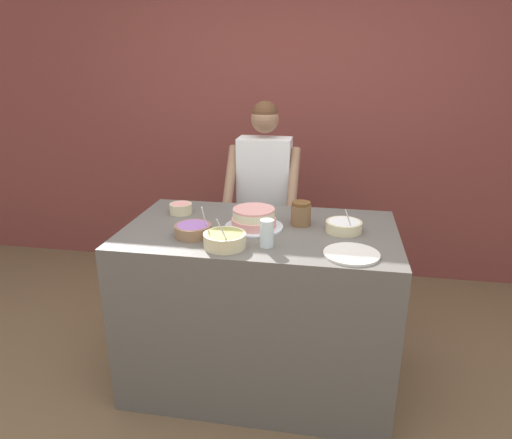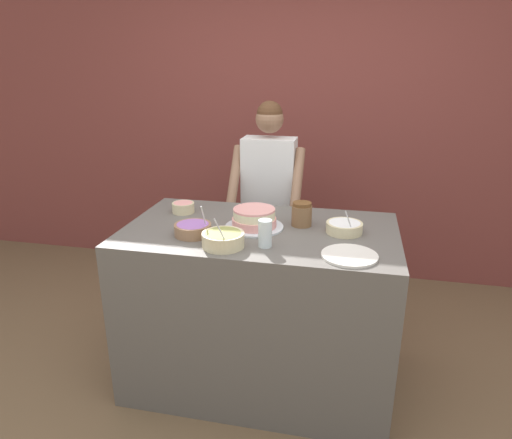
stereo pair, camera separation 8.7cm
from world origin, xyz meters
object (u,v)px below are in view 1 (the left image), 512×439
object	(u,v)px
frosting_bowl_olive	(225,239)
frosting_bowl_purple	(193,230)
cake	(254,219)
frosting_bowl_pink	(181,208)
frosting_bowl_white	(344,226)
ceramic_plate	(351,254)
person_baker	(264,191)
stoneware_jar	(301,214)
drinking_glass	(267,233)

from	to	relation	value
frosting_bowl_olive	frosting_bowl_purple	bearing A→B (deg)	149.79
cake	frosting_bowl_purple	size ratio (longest dim) A/B	1.66
frosting_bowl_pink	frosting_bowl_olive	xyz separation A→B (m)	(0.37, -0.45, 0.01)
frosting_bowl_white	ceramic_plate	xyz separation A→B (m)	(0.04, -0.31, -0.03)
person_baker	frosting_bowl_purple	world-z (taller)	person_baker
frosting_bowl_purple	stoneware_jar	distance (m)	0.59
frosting_bowl_pink	drinking_glass	bearing A→B (deg)	-35.19
person_baker	drinking_glass	distance (m)	1.01
cake	frosting_bowl_purple	bearing A→B (deg)	-148.68
person_baker	ceramic_plate	distance (m)	1.18
frosting_bowl_olive	stoneware_jar	world-z (taller)	frosting_bowl_olive
stoneware_jar	frosting_bowl_purple	bearing A→B (deg)	-153.56
cake	frosting_bowl_white	bearing A→B (deg)	3.23
frosting_bowl_olive	cake	bearing A→B (deg)	72.46
stoneware_jar	person_baker	bearing A→B (deg)	114.97
drinking_glass	frosting_bowl_white	bearing A→B (deg)	36.07
ceramic_plate	frosting_bowl_white	bearing A→B (deg)	96.60
person_baker	drinking_glass	xyz separation A→B (m)	(0.17, -0.99, 0.08)
cake	stoneware_jar	world-z (taller)	stoneware_jar
person_baker	stoneware_jar	world-z (taller)	person_baker
frosting_bowl_white	ceramic_plate	world-z (taller)	frosting_bowl_white
cake	ceramic_plate	xyz separation A→B (m)	(0.51, -0.28, -0.04)
frosting_bowl_pink	frosting_bowl_olive	distance (m)	0.58
frosting_bowl_pink	ceramic_plate	distance (m)	1.07
person_baker	cake	xyz separation A→B (m)	(0.06, -0.75, 0.06)
person_baker	frosting_bowl_white	xyz separation A→B (m)	(0.54, -0.72, 0.04)
frosting_bowl_white	stoneware_jar	size ratio (longest dim) A/B	1.45
frosting_bowl_white	drinking_glass	xyz separation A→B (m)	(-0.37, -0.27, 0.04)
frosting_bowl_purple	ceramic_plate	world-z (taller)	frosting_bowl_purple
drinking_glass	cake	bearing A→B (deg)	113.95
frosting_bowl_pink	stoneware_jar	size ratio (longest dim) A/B	1.00
stoneware_jar	frosting_bowl_olive	bearing A→B (deg)	-131.67
cake	frosting_bowl_olive	world-z (taller)	frosting_bowl_olive
ceramic_plate	stoneware_jar	world-z (taller)	stoneware_jar
drinking_glass	stoneware_jar	size ratio (longest dim) A/B	1.04
frosting_bowl_purple	ceramic_plate	size ratio (longest dim) A/B	0.73
frosting_bowl_purple	drinking_glass	bearing A→B (deg)	-9.87
person_baker	drinking_glass	size ratio (longest dim) A/B	11.49
frosting_bowl_white	frosting_bowl_olive	distance (m)	0.65
cake	drinking_glass	xyz separation A→B (m)	(0.11, -0.24, 0.02)
ceramic_plate	stoneware_jar	size ratio (longest dim) A/B	2.00
cake	ceramic_plate	size ratio (longest dim) A/B	1.21
cake	frosting_bowl_white	size ratio (longest dim) A/B	1.66
frosting_bowl_purple	person_baker	bearing A→B (deg)	76.51
ceramic_plate	frosting_bowl_purple	bearing A→B (deg)	172.36
frosting_bowl_purple	drinking_glass	size ratio (longest dim) A/B	1.41
drinking_glass	stoneware_jar	xyz separation A→B (m)	(0.14, 0.33, -0.00)
frosting_bowl_purple	frosting_bowl_olive	xyz separation A→B (m)	(0.19, -0.11, 0.01)
frosting_bowl_purple	stoneware_jar	size ratio (longest dim) A/B	1.46
frosting_bowl_olive	drinking_glass	world-z (taller)	frosting_bowl_olive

